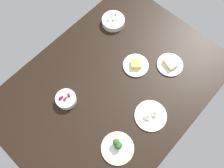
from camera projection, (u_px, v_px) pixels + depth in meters
dining_table at (112, 86)px, 155.09cm from camera, size 152.73×111.30×4.00cm
bowl_berries at (66, 99)px, 146.49cm from camera, size 13.53×13.53×6.92cm
plate_broccoli at (118, 147)px, 136.12cm from camera, size 20.15×20.15×7.89cm
plate_cheese at (136, 65)px, 157.47cm from camera, size 18.07×18.07×5.03cm
bowl_peas at (113, 21)px, 170.20cm from camera, size 17.42×17.42×5.74cm
plate_sandwich at (170, 64)px, 157.70cm from camera, size 18.25×18.25×4.42cm
plate_eggs at (151, 116)px, 144.27cm from camera, size 20.83×20.83×4.56cm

